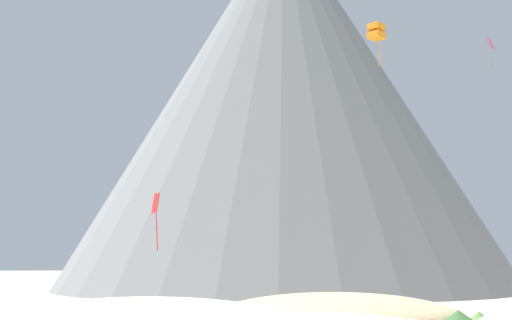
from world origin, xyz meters
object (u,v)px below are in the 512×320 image
(kite_cyan_low, at_px, (392,179))
(kite_black_low, at_px, (216,223))
(bush_far_left, at_px, (459,317))
(bush_near_left, at_px, (479,316))
(rock_massif, at_px, (282,109))
(kite_lime_mid, at_px, (280,163))
(kite_rainbow_mid, at_px, (491,46))
(kite_orange_mid, at_px, (376,32))
(kite_red_low, at_px, (156,209))

(kite_cyan_low, height_order, kite_black_low, kite_cyan_low)
(bush_far_left, distance_m, bush_near_left, 3.16)
(rock_massif, distance_m, kite_cyan_low, 24.67)
(bush_far_left, bearing_deg, bush_near_left, 42.50)
(kite_lime_mid, bearing_deg, bush_far_left, 57.95)
(kite_lime_mid, relative_size, kite_black_low, 0.76)
(kite_rainbow_mid, bearing_deg, bush_far_left, -122.83)
(kite_lime_mid, distance_m, kite_black_low, 12.47)
(bush_near_left, bearing_deg, kite_cyan_low, 84.10)
(rock_massif, distance_m, kite_orange_mid, 39.19)
(bush_far_left, bearing_deg, kite_orange_mid, 97.12)
(kite_orange_mid, bearing_deg, kite_red_low, -116.02)
(kite_orange_mid, distance_m, kite_black_low, 27.84)
(bush_far_left, distance_m, kite_lime_mid, 40.67)
(rock_massif, xyz_separation_m, kite_rainbow_mid, (16.52, -32.90, -0.09))
(rock_massif, distance_m, kite_red_low, 49.27)
(bush_far_left, bearing_deg, kite_black_low, 115.77)
(rock_massif, bearing_deg, bush_near_left, -81.98)
(kite_orange_mid, bearing_deg, bush_far_left, -31.40)
(kite_lime_mid, xyz_separation_m, kite_rainbow_mid, (18.90, -18.17, 9.69))
(kite_lime_mid, height_order, kite_cyan_low, kite_lime_mid)
(kite_red_low, distance_m, kite_lime_mid, 32.51)
(rock_massif, bearing_deg, kite_red_low, -110.27)
(kite_rainbow_mid, height_order, kite_orange_mid, kite_rainbow_mid)
(rock_massif, xyz_separation_m, kite_orange_mid, (3.08, -39.05, -1.03))
(bush_far_left, relative_size, bush_near_left, 1.67)
(bush_near_left, distance_m, kite_red_low, 25.09)
(bush_far_left, bearing_deg, kite_lime_mid, 100.77)
(kite_orange_mid, xyz_separation_m, kite_black_low, (-13.37, 18.26, -16.22))
(kite_orange_mid, height_order, kite_black_low, kite_orange_mid)
(kite_lime_mid, bearing_deg, kite_rainbow_mid, 93.31)
(kite_lime_mid, xyz_separation_m, kite_black_low, (-7.91, -6.07, -7.48))
(bush_near_left, height_order, rock_massif, rock_massif)
(kite_rainbow_mid, height_order, kite_cyan_low, kite_rainbow_mid)
(kite_rainbow_mid, relative_size, kite_cyan_low, 1.03)
(rock_massif, xyz_separation_m, kite_black_low, (-10.29, -20.80, -17.25))
(bush_far_left, xyz_separation_m, kite_red_low, (-20.66, 8.52, 7.66))
(rock_massif, relative_size, kite_black_low, 14.37)
(rock_massif, relative_size, kite_lime_mid, 18.97)
(kite_lime_mid, xyz_separation_m, kite_orange_mid, (5.46, -24.33, 8.74))
(kite_rainbow_mid, relative_size, kite_black_low, 0.64)
(kite_lime_mid, bearing_deg, kite_black_low, -5.34)
(bush_far_left, distance_m, rock_massif, 57.68)
(kite_rainbow_mid, bearing_deg, kite_red_low, -163.03)
(bush_near_left, relative_size, rock_massif, 0.02)
(bush_far_left, xyz_separation_m, kite_orange_mid, (-1.59, 12.74, 23.91))
(bush_far_left, relative_size, kite_rainbow_mid, 0.78)
(kite_red_low, height_order, kite_lime_mid, kite_lime_mid)
(bush_far_left, relative_size, rock_massif, 0.03)
(bush_near_left, relative_size, kite_orange_mid, 0.40)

